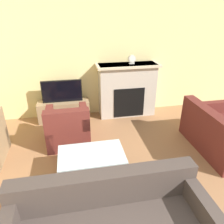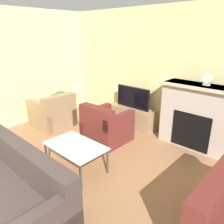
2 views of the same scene
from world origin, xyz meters
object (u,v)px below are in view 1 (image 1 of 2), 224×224
tv (62,91)px  coffee_table (91,156)px  armchair_accent (68,129)px  mantel_clock (132,59)px  couch_loveseat (221,135)px

tv → coffee_table: tv is taller
armchair_accent → mantel_clock: 2.13m
mantel_clock → armchair_accent: bearing=-145.8°
armchair_accent → coffee_table: 1.13m
armchair_accent → coffee_table: bearing=107.2°
couch_loveseat → coffee_table: bearing=97.5°
mantel_clock → coffee_table: bearing=-119.3°
coffee_table → mantel_clock: bearing=60.7°
couch_loveseat → armchair_accent: size_ratio=1.78×
couch_loveseat → armchair_accent: 2.88m
couch_loveseat → mantel_clock: (-1.26, 1.79, 1.08)m
tv → mantel_clock: bearing=1.6°
tv → armchair_accent: bearing=-85.1°
couch_loveseat → coffee_table: 2.46m
coffee_table → mantel_clock: 2.60m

